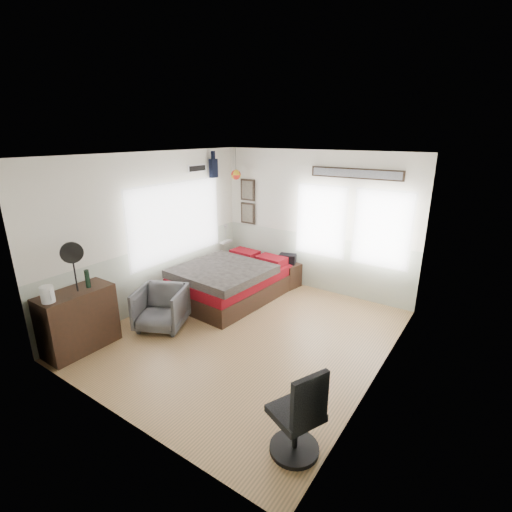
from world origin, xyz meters
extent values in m
cube|color=olive|center=(0.00, 0.00, -0.01)|extent=(4.00, 4.50, 0.01)
cube|color=silver|center=(0.00, 2.25, 1.35)|extent=(4.00, 0.02, 2.70)
cube|color=silver|center=(0.00, -2.25, 1.35)|extent=(4.00, 0.02, 2.70)
cube|color=silver|center=(-2.00, 0.00, 1.35)|extent=(0.02, 4.50, 2.70)
cube|color=silver|center=(2.00, 0.00, 1.35)|extent=(0.02, 4.50, 2.70)
cube|color=white|center=(0.00, 0.00, 2.70)|extent=(4.00, 4.50, 0.02)
cube|color=#B8C0AF|center=(0.00, 2.24, 0.55)|extent=(4.00, 0.01, 1.10)
cube|color=#B8C0AF|center=(-1.99, 0.00, 0.55)|extent=(0.01, 4.50, 1.10)
cube|color=#B8C0AF|center=(1.99, 0.00, 0.55)|extent=(0.01, 4.50, 1.10)
cube|color=silver|center=(-1.96, 0.55, 1.45)|extent=(0.03, 2.20, 1.35)
cube|color=silver|center=(0.15, 2.21, 1.40)|extent=(0.95, 0.03, 1.30)
cube|color=silver|center=(1.30, 2.21, 1.40)|extent=(0.95, 0.03, 1.30)
cube|color=black|center=(-1.55, 2.21, 1.35)|extent=(0.35, 0.03, 0.45)
cube|color=black|center=(-1.55, 2.21, 1.85)|extent=(0.35, 0.03, 0.45)
cube|color=#7F7259|center=(-1.55, 2.20, 1.35)|extent=(0.27, 0.01, 0.37)
cube|color=#7F7259|center=(-1.55, 2.20, 1.85)|extent=(0.27, 0.01, 0.37)
cube|color=black|center=(0.75, 2.21, 2.32)|extent=(1.65, 0.03, 0.18)
cube|color=gray|center=(0.75, 2.20, 2.32)|extent=(1.58, 0.01, 0.13)
cube|color=white|center=(-1.97, 1.15, 2.35)|extent=(0.02, 0.48, 0.14)
sphere|color=red|center=(-1.65, 1.95, 2.18)|extent=(0.20, 0.20, 0.20)
cube|color=#361F14|center=(-1.04, 0.94, 0.17)|extent=(1.58, 2.17, 0.33)
cube|color=maroon|center=(-1.04, 0.94, 0.43)|extent=(1.54, 2.12, 0.19)
cube|color=#574F4A|center=(-1.04, 0.71, 0.59)|extent=(1.61, 1.62, 0.15)
cube|color=maroon|center=(-1.38, 1.77, 0.59)|extent=(0.59, 0.39, 0.15)
cube|color=maroon|center=(-0.70, 1.77, 0.59)|extent=(0.59, 0.39, 0.15)
cube|color=#361F14|center=(-1.74, -1.69, 0.45)|extent=(0.48, 1.00, 0.90)
imported|color=#4D4C51|center=(-1.25, -0.60, 0.34)|extent=(0.97, 0.98, 0.68)
cube|color=#361F14|center=(-0.45, 2.04, 0.24)|extent=(0.55, 0.47, 0.48)
cylinder|color=black|center=(1.70, -1.57, 0.02)|extent=(0.49, 0.49, 0.05)
cylinder|color=black|center=(1.70, -1.57, 0.24)|extent=(0.06, 0.06, 0.38)
cube|color=#26272A|center=(1.70, -1.57, 0.45)|extent=(0.57, 0.57, 0.08)
cube|color=#26272A|center=(1.87, -1.65, 0.73)|extent=(0.21, 0.38, 0.49)
cylinder|color=silver|center=(-1.67, -2.06, 1.01)|extent=(0.17, 0.17, 0.22)
cube|color=silver|center=(-1.57, -2.06, 1.02)|extent=(0.02, 0.02, 0.13)
cylinder|color=black|center=(-1.69, -1.49, 1.03)|extent=(0.07, 0.07, 0.26)
cylinder|color=black|center=(-1.69, -1.65, 1.17)|extent=(0.02, 0.02, 0.55)
cylinder|color=black|center=(-1.69, -1.65, 1.47)|extent=(0.16, 0.27, 0.27)
cylinder|color=black|center=(-1.66, -1.65, 1.47)|extent=(0.14, 0.27, 0.29)
cube|color=black|center=(-0.45, 2.04, 0.58)|extent=(0.38, 0.30, 0.19)
camera|label=1|loc=(3.01, -4.16, 2.97)|focal=26.00mm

